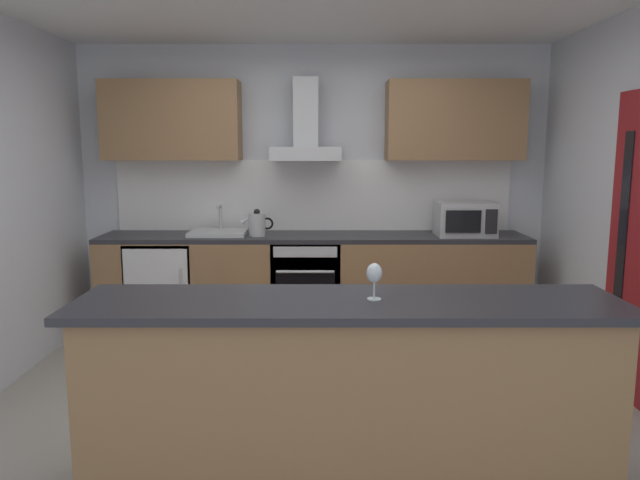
% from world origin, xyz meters
% --- Properties ---
extents(ground, '(5.31, 4.94, 0.02)m').
position_xyz_m(ground, '(0.00, 0.00, -0.01)').
color(ground, gray).
extents(wall_back, '(5.31, 0.12, 2.60)m').
position_xyz_m(wall_back, '(0.00, 2.03, 1.30)').
color(wall_back, silver).
rests_on(wall_back, ground).
extents(backsplash_tile, '(3.66, 0.02, 0.66)m').
position_xyz_m(backsplash_tile, '(0.00, 1.96, 1.23)').
color(backsplash_tile, white).
extents(counter_back, '(3.79, 0.60, 0.90)m').
position_xyz_m(counter_back, '(0.00, 1.65, 0.45)').
color(counter_back, olive).
rests_on(counter_back, ground).
extents(counter_island, '(2.63, 0.64, 0.96)m').
position_xyz_m(counter_island, '(0.20, -0.85, 0.48)').
color(counter_island, olive).
rests_on(counter_island, ground).
extents(upper_cabinets, '(3.74, 0.32, 0.70)m').
position_xyz_m(upper_cabinets, '(0.00, 1.80, 1.91)').
color(upper_cabinets, olive).
extents(oven, '(0.60, 0.62, 0.80)m').
position_xyz_m(oven, '(-0.07, 1.62, 0.46)').
color(oven, slate).
rests_on(oven, ground).
extents(refrigerator, '(0.58, 0.60, 0.85)m').
position_xyz_m(refrigerator, '(-1.34, 1.62, 0.43)').
color(refrigerator, white).
rests_on(refrigerator, ground).
extents(microwave, '(0.50, 0.38, 0.30)m').
position_xyz_m(microwave, '(1.34, 1.59, 1.05)').
color(microwave, '#B7BABC').
rests_on(microwave, counter_back).
extents(sink, '(0.50, 0.40, 0.26)m').
position_xyz_m(sink, '(-0.85, 1.63, 0.93)').
color(sink, silver).
rests_on(sink, counter_back).
extents(kettle, '(0.29, 0.15, 0.24)m').
position_xyz_m(kettle, '(-0.49, 1.59, 1.01)').
color(kettle, '#B7BABC').
rests_on(kettle, counter_back).
extents(range_hood, '(0.62, 0.45, 0.72)m').
position_xyz_m(range_hood, '(-0.07, 1.75, 1.79)').
color(range_hood, '#B7BABC').
extents(wine_glass, '(0.08, 0.08, 0.18)m').
position_xyz_m(wine_glass, '(0.32, -0.86, 1.08)').
color(wine_glass, silver).
rests_on(wine_glass, counter_island).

